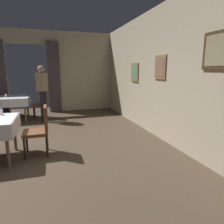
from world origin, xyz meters
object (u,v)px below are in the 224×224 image
object	(u,v)px
person_waiter_by_doorway	(42,89)
dining_table_far	(4,100)
glass_far_b	(6,96)
chair_mid_right	(40,128)
glass_mid_b	(1,112)
chair_far_right	(42,103)

from	to	relation	value
person_waiter_by_doorway	dining_table_far	bearing A→B (deg)	159.46
person_waiter_by_doorway	glass_far_b	bearing A→B (deg)	159.77
chair_mid_right	glass_mid_b	bearing A→B (deg)	155.46
chair_mid_right	glass_mid_b	distance (m)	0.82
chair_mid_right	glass_far_b	xyz separation A→B (m)	(-1.09, 3.07, 0.29)
chair_far_right	person_waiter_by_doorway	world-z (taller)	person_waiter_by_doorway
glass_far_b	person_waiter_by_doorway	distance (m)	1.20
dining_table_far	chair_mid_right	size ratio (longest dim) A/B	1.60
glass_far_b	person_waiter_by_doorway	world-z (taller)	person_waiter_by_doorway
glass_mid_b	glass_far_b	size ratio (longest dim) A/B	1.08
dining_table_far	glass_mid_b	xyz separation A→B (m)	(0.47, -2.79, 0.14)
chair_mid_right	glass_far_b	world-z (taller)	chair_mid_right
chair_mid_right	person_waiter_by_doorway	world-z (taller)	person_waiter_by_doorway
chair_mid_right	glass_mid_b	size ratio (longest dim) A/B	8.34
dining_table_far	glass_mid_b	world-z (taller)	glass_mid_b
chair_far_right	chair_mid_right	bearing A→B (deg)	-89.37
chair_mid_right	person_waiter_by_doorway	size ratio (longest dim) A/B	0.54
glass_mid_b	person_waiter_by_doorway	xyz separation A→B (m)	(0.71, 2.35, 0.22)
dining_table_far	chair_far_right	world-z (taller)	chair_far_right
chair_far_right	glass_far_b	world-z (taller)	chair_far_right
dining_table_far	person_waiter_by_doorway	bearing A→B (deg)	-20.54
dining_table_far	chair_far_right	distance (m)	1.14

